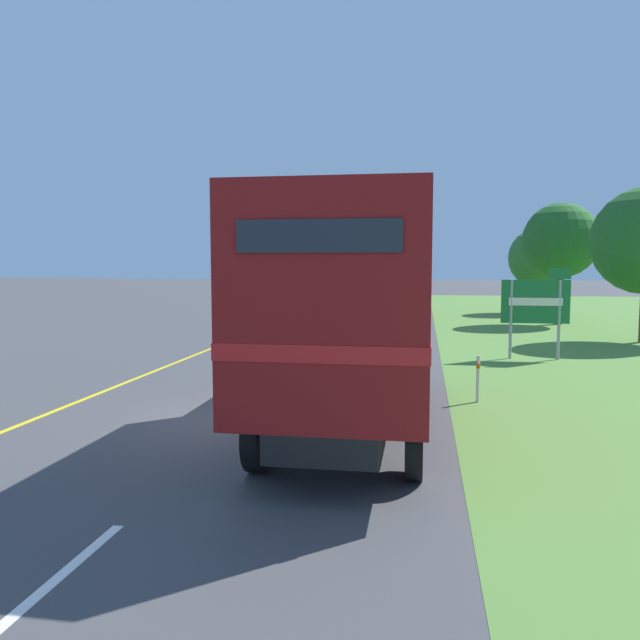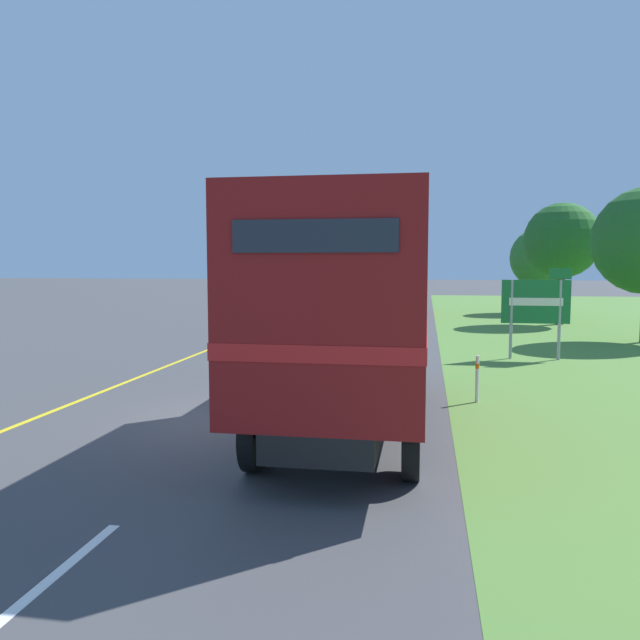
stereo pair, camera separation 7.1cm
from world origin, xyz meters
name	(u,v)px [view 1 (the left image)]	position (x,y,z in m)	size (l,w,h in m)	color
ground_plane	(242,420)	(0.00, 0.00, 0.00)	(200.00, 200.00, 0.00)	#444447
edge_line_yellow	(260,329)	(-3.70, 15.08, 0.00)	(0.12, 61.29, 0.01)	yellow
centre_dash_nearest	(46,588)	(0.00, -5.90, 0.00)	(0.12, 2.60, 0.01)	white
centre_dash_near	(253,411)	(0.00, 0.70, 0.00)	(0.12, 2.60, 0.01)	white
centre_dash_mid_a	(313,359)	(0.00, 7.30, 0.00)	(0.12, 2.60, 0.01)	white
centre_dash_mid_b	(342,334)	(0.00, 13.90, 0.00)	(0.12, 2.60, 0.01)	white
centre_dash_far	(359,319)	(0.00, 20.50, 0.00)	(0.12, 2.60, 0.01)	white
centre_dash_farthest	(370,310)	(0.00, 27.10, 0.00)	(0.12, 2.60, 0.01)	white
horse_trailer_truck	(354,308)	(2.04, -0.31, 2.05)	(2.45, 7.85, 3.73)	black
lead_car_white	(288,311)	(-2.08, 13.40, 0.92)	(1.80, 4.60, 1.81)	black
lead_car_red_ahead	(398,298)	(1.80, 23.74, 0.93)	(1.80, 4.41, 1.83)	black
highway_sign	(537,303)	(6.43, 8.29, 1.64)	(1.93, 0.09, 2.66)	#9E9EA3
roadside_tree_mid	(561,241)	(9.32, 19.44, 3.82)	(3.41, 3.41, 5.55)	brown
roadside_tree_far	(539,258)	(9.56, 26.06, 3.10)	(3.38, 3.38, 4.81)	brown
delineator_post	(478,377)	(4.28, 2.15, 0.51)	(0.08, 0.08, 0.95)	white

